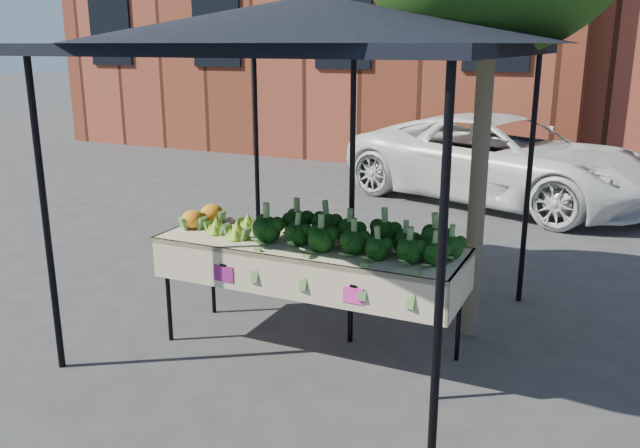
{
  "coord_description": "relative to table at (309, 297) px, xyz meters",
  "views": [
    {
      "loc": [
        1.98,
        -4.3,
        2.37
      ],
      "look_at": [
        -0.21,
        0.2,
        1.0
      ],
      "focal_mm": 36.78,
      "sensor_mm": 36.0,
      "label": 1
    }
  ],
  "objects": [
    {
      "name": "canopy",
      "position": [
        -0.12,
        0.37,
        0.92
      ],
      "size": [
        3.16,
        3.16,
        2.74
      ],
      "primitive_type": null,
      "color": "black",
      "rests_on": "ground"
    },
    {
      "name": "romanesco_cluster",
      "position": [
        -0.67,
        -0.01,
        0.55
      ],
      "size": [
        0.43,
        0.47,
        0.2
      ],
      "primitive_type": "ellipsoid",
      "color": "#89BE2A",
      "rests_on": "table"
    },
    {
      "name": "vehicle",
      "position": [
        0.33,
        5.89,
        1.95
      ],
      "size": [
        1.93,
        2.51,
        4.8
      ],
      "primitive_type": "imported",
      "rotation": [
        0.0,
        0.0,
        1.27
      ],
      "color": "white",
      "rests_on": "ground"
    },
    {
      "name": "cauliflower_pair",
      "position": [
        -1.04,
        0.07,
        0.54
      ],
      "size": [
        0.23,
        0.43,
        0.18
      ],
      "primitive_type": "ellipsoid",
      "color": "orange",
      "rests_on": "table"
    },
    {
      "name": "broccoli_heap",
      "position": [
        0.39,
        0.03,
        0.58
      ],
      "size": [
        1.6,
        0.57,
        0.26
      ],
      "primitive_type": "ellipsoid",
      "color": "black",
      "rests_on": "table"
    },
    {
      "name": "ground",
      "position": [
        0.21,
        0.0,
        -0.45
      ],
      "size": [
        90.0,
        90.0,
        0.0
      ],
      "primitive_type": "plane",
      "color": "#343437"
    },
    {
      "name": "table",
      "position": [
        0.0,
        0.0,
        0.0
      ],
      "size": [
        2.42,
        0.85,
        0.9
      ],
      "color": "beige",
      "rests_on": "ground"
    },
    {
      "name": "street_tree",
      "position": [
        1.08,
        0.88,
        1.55
      ],
      "size": [
        2.03,
        2.03,
        3.99
      ],
      "primitive_type": null,
      "color": "#1E4C14",
      "rests_on": "ground"
    }
  ]
}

